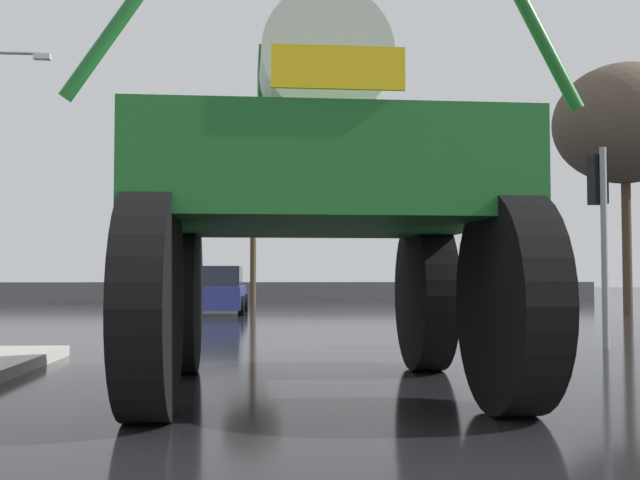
{
  "coord_description": "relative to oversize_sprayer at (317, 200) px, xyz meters",
  "views": [
    {
      "loc": [
        -0.76,
        -1.25,
        1.21
      ],
      "look_at": [
        -0.04,
        7.99,
        1.64
      ],
      "focal_mm": 43.41,
      "sensor_mm": 36.0,
      "label": 1
    }
  ],
  "objects": [
    {
      "name": "ground_plane",
      "position": [
        0.15,
        11.05,
        -2.02
      ],
      "size": [
        120.0,
        120.0,
        0.0
      ],
      "primitive_type": "plane",
      "color": "black"
    },
    {
      "name": "oversize_sprayer",
      "position": [
        0.0,
        0.0,
        0.0
      ],
      "size": [
        4.49,
        5.23,
        4.68
      ],
      "rotation": [
        0.0,
        0.0,
        1.59
      ],
      "color": "black",
      "rests_on": "ground"
    },
    {
      "name": "sedan_ahead",
      "position": [
        -1.99,
        16.83,
        -1.31
      ],
      "size": [
        1.96,
        4.14,
        1.52
      ],
      "rotation": [
        0.0,
        0.0,
        1.55
      ],
      "color": "navy",
      "rests_on": "ground"
    },
    {
      "name": "traffic_signal_near_right",
      "position": [
        5.13,
        4.44,
        0.43
      ],
      "size": [
        0.24,
        0.54,
        3.37
      ],
      "color": "gray",
      "rests_on": "ground"
    },
    {
      "name": "bare_tree_right",
      "position": [
        10.53,
        14.48,
        3.83
      ],
      "size": [
        4.32,
        4.32,
        7.71
      ],
      "color": "#473828",
      "rests_on": "ground"
    },
    {
      "name": "bare_tree_far_center",
      "position": [
        -0.91,
        25.18,
        3.35
      ],
      "size": [
        2.61,
        2.61,
        6.54
      ],
      "color": "#473828",
      "rests_on": "ground"
    },
    {
      "name": "roadside_barrier",
      "position": [
        0.15,
        30.01,
        -1.57
      ],
      "size": [
        32.33,
        0.24,
        0.9
      ],
      "primitive_type": "cube",
      "color": "#59595B",
      "rests_on": "ground"
    }
  ]
}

